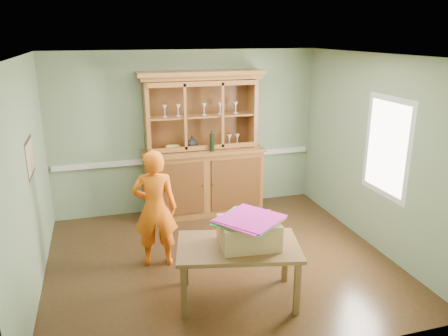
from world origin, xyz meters
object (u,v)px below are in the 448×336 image
object	(u,v)px
dining_table	(238,251)
china_hutch	(203,165)
person	(155,209)
cardboard_box	(249,233)

from	to	relation	value
dining_table	china_hutch	bearing A→B (deg)	98.00
dining_table	person	bearing A→B (deg)	139.06
china_hutch	person	bearing A→B (deg)	-123.01
dining_table	cardboard_box	bearing A→B (deg)	1.03
cardboard_box	china_hutch	bearing A→B (deg)	87.52
person	cardboard_box	bearing A→B (deg)	140.10
cardboard_box	person	distance (m)	1.42
dining_table	cardboard_box	size ratio (longest dim) A/B	2.38
dining_table	cardboard_box	xyz separation A→B (m)	(0.11, -0.02, 0.23)
dining_table	person	world-z (taller)	person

